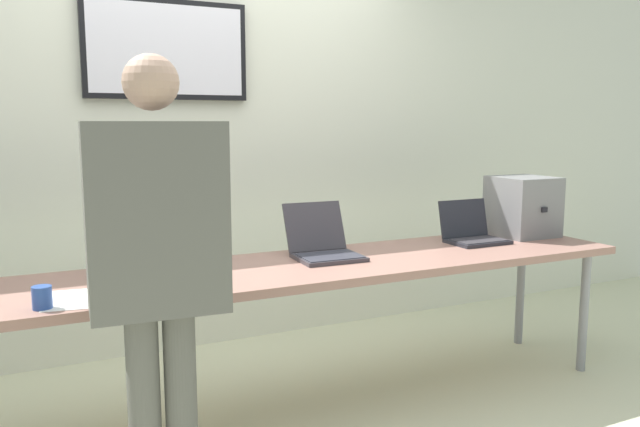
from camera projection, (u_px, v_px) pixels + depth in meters
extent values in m
cube|color=beige|center=(284.00, 416.00, 3.08)|extent=(8.00, 8.00, 0.04)
cube|color=silver|center=(212.00, 148.00, 3.91)|extent=(8.00, 0.06, 2.50)
cube|color=black|center=(167.00, 50.00, 3.65)|extent=(0.95, 0.05, 0.57)
cube|color=white|center=(167.00, 50.00, 3.64)|extent=(0.89, 0.02, 0.51)
cube|color=#996D60|center=(282.00, 271.00, 2.98)|extent=(3.67, 0.70, 0.04)
cylinder|color=gray|center=(584.00, 312.00, 3.55)|extent=(0.05, 0.05, 0.69)
cylinder|color=gray|center=(520.00, 291.00, 4.00)|extent=(0.05, 0.05, 0.69)
cube|color=slate|center=(523.00, 206.00, 3.77)|extent=(0.33, 0.34, 0.35)
cube|color=black|center=(544.00, 210.00, 3.62)|extent=(0.04, 0.01, 0.03)
cube|color=#212827|center=(142.00, 275.00, 2.76)|extent=(0.39, 0.27, 0.02)
cube|color=#2E302B|center=(143.00, 273.00, 2.75)|extent=(0.36, 0.21, 0.00)
cube|color=#212827|center=(139.00, 243.00, 2.88)|extent=(0.38, 0.10, 0.22)
cube|color=#245A33|center=(139.00, 243.00, 2.88)|extent=(0.35, 0.08, 0.19)
cube|color=#3B373D|center=(329.00, 257.00, 3.12)|extent=(0.33, 0.28, 0.02)
cube|color=#30303A|center=(330.00, 256.00, 3.11)|extent=(0.30, 0.23, 0.00)
cube|color=#3B373D|center=(314.00, 226.00, 3.27)|extent=(0.32, 0.12, 0.24)
cube|color=silver|center=(314.00, 226.00, 3.27)|extent=(0.30, 0.11, 0.22)
cube|color=#24252D|center=(478.00, 242.00, 3.54)|extent=(0.33, 0.22, 0.02)
cube|color=#353136|center=(479.00, 240.00, 3.53)|extent=(0.30, 0.17, 0.00)
cube|color=#24252D|center=(463.00, 218.00, 3.64)|extent=(0.32, 0.06, 0.21)
cube|color=white|center=(463.00, 218.00, 3.65)|extent=(0.30, 0.05, 0.18)
cylinder|color=#5F5D56|center=(145.00, 423.00, 2.13)|extent=(0.12, 0.12, 0.79)
cylinder|color=#5F5D56|center=(182.00, 417.00, 2.18)|extent=(0.12, 0.12, 0.79)
cube|color=#5F5D56|center=(156.00, 217.00, 2.06)|extent=(0.46, 0.29, 0.62)
sphere|color=tan|center=(151.00, 82.00, 1.99)|extent=(0.18, 0.18, 0.18)
cylinder|color=#5F5D56|center=(102.00, 279.00, 2.30)|extent=(0.09, 0.32, 0.07)
cylinder|color=#5F5D56|center=(192.00, 271.00, 2.42)|extent=(0.09, 0.32, 0.07)
cylinder|color=#2B4D9E|center=(42.00, 298.00, 2.29)|extent=(0.07, 0.07, 0.08)
cube|color=white|center=(73.00, 299.00, 2.42)|extent=(0.25, 0.32, 0.00)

